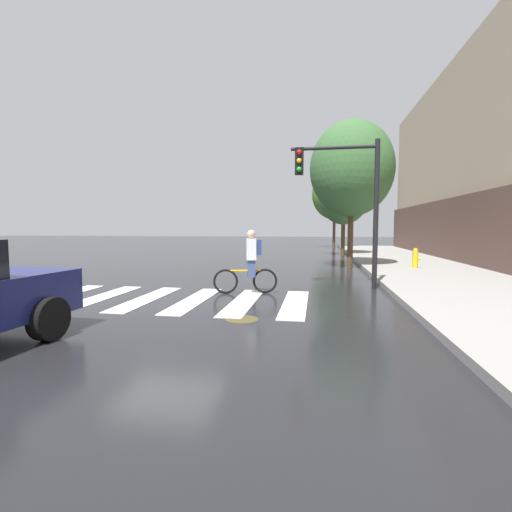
{
  "coord_description": "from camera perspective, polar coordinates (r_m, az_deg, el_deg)",
  "views": [
    {
      "loc": [
        3.6,
        -8.41,
        1.76
      ],
      "look_at": [
        2.03,
        1.07,
        1.01
      ],
      "focal_mm": 25.88,
      "sensor_mm": 36.0,
      "label": 1
    }
  ],
  "objects": [
    {
      "name": "ground_plane",
      "position": [
        9.32,
        -13.62,
        -6.54
      ],
      "size": [
        120.0,
        120.0,
        0.0
      ],
      "primitive_type": "plane",
      "color": "black"
    },
    {
      "name": "street_tree_far",
      "position": [
        32.43,
        12.06,
        9.4
      ],
      "size": [
        3.83,
        3.83,
        6.81
      ],
      "color": "#4C3823",
      "rests_on": "ground"
    },
    {
      "name": "street_tree_mid",
      "position": [
        23.58,
        13.41,
        9.02
      ],
      "size": [
        3.06,
        3.06,
        5.45
      ],
      "color": "#4C3823",
      "rests_on": "ground"
    },
    {
      "name": "cyclist",
      "position": [
        9.76,
        -0.92,
        -0.92
      ],
      "size": [
        1.67,
        0.48,
        1.69
      ],
      "color": "black",
      "rests_on": "ground"
    },
    {
      "name": "street_tree_near",
      "position": [
        16.62,
        14.57,
        12.92
      ],
      "size": [
        3.53,
        3.53,
        6.28
      ],
      "color": "#4C3823",
      "rests_on": "ground"
    },
    {
      "name": "traffic_light_near",
      "position": [
        10.92,
        13.77,
        10.13
      ],
      "size": [
        2.47,
        0.28,
        4.2
      ],
      "color": "black",
      "rests_on": "ground"
    },
    {
      "name": "manhole_cover",
      "position": [
        7.17,
        -2.17,
        -9.72
      ],
      "size": [
        0.64,
        0.64,
        0.01
      ],
      "primitive_type": "cylinder",
      "color": "#473D1E",
      "rests_on": "ground"
    },
    {
      "name": "fire_hydrant",
      "position": [
        15.97,
        23.41,
        -0.31
      ],
      "size": [
        0.33,
        0.22,
        0.78
      ],
      "color": "gold",
      "rests_on": "sidewalk"
    },
    {
      "name": "crosswalk_stripes",
      "position": [
        9.28,
        -13.09,
        -6.54
      ],
      "size": [
        6.61,
        3.2,
        0.01
      ],
      "color": "silver",
      "rests_on": "ground"
    }
  ]
}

